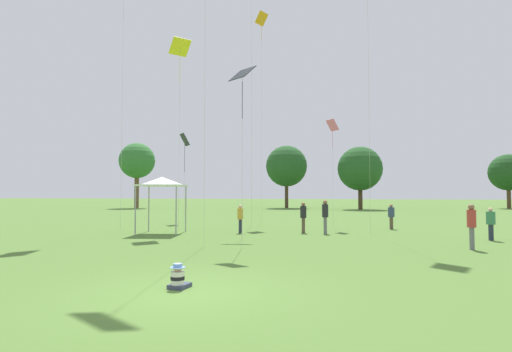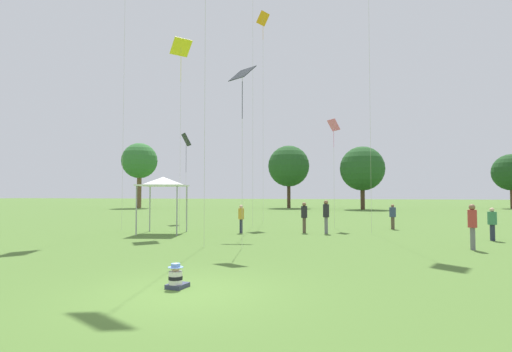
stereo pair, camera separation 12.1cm
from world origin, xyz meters
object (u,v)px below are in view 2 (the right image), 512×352
at_px(kite_5, 242,78).
at_px(kite_6, 181,52).
at_px(person_standing_5, 241,216).
at_px(kite_2, 186,142).
at_px(distant_tree_1, 289,166).
at_px(person_standing_2, 492,221).
at_px(kite_4, 334,128).
at_px(distant_tree_2, 362,169).
at_px(canopy_tent, 163,182).
at_px(person_standing_4, 393,215).
at_px(kite_1, 263,27).
at_px(seated_toddler, 176,278).
at_px(person_standing_0, 472,222).
at_px(distant_tree_3, 512,172).
at_px(distant_tree_0, 140,161).
at_px(person_standing_3, 326,213).
at_px(person_standing_1, 304,215).

xyz_separation_m(kite_5, kite_6, (-5.59, 6.46, 3.82)).
bearing_deg(person_standing_5, kite_2, 56.74).
bearing_deg(distant_tree_1, person_standing_2, -68.49).
bearing_deg(kite_4, distant_tree_2, 0.88).
bearing_deg(kite_2, distant_tree_1, -0.38).
bearing_deg(kite_6, distant_tree_2, -110.83).
bearing_deg(canopy_tent, kite_4, 32.17).
bearing_deg(person_standing_4, person_standing_5, -6.51).
distance_m(person_standing_4, kite_1, 17.74).
bearing_deg(kite_1, canopy_tent, 53.51).
height_order(seated_toddler, canopy_tent, canopy_tent).
distance_m(person_standing_0, distant_tree_3, 51.45).
bearing_deg(seated_toddler, person_standing_2, 58.46).
distance_m(seated_toddler, distant_tree_1, 51.79).
xyz_separation_m(kite_2, distant_tree_0, (-18.84, 26.18, 0.92)).
xyz_separation_m(person_standing_3, distant_tree_3, (24.29, 42.81, 4.16)).
distance_m(person_standing_1, person_standing_2, 9.12).
xyz_separation_m(person_standing_0, person_standing_4, (-2.09, 8.77, -0.18)).
bearing_deg(person_standing_5, kite_4, -32.41).
xyz_separation_m(person_standing_0, kite_1, (-11.23, 13.29, 14.34)).
relative_size(distant_tree_2, distant_tree_3, 1.09).
bearing_deg(canopy_tent, kite_2, 104.97).
bearing_deg(seated_toddler, kite_6, 123.12).
distance_m(distant_tree_1, distant_tree_2, 11.15).
bearing_deg(distant_tree_1, kite_5, -83.89).
bearing_deg(person_standing_5, distant_tree_1, 19.70).
bearing_deg(distant_tree_2, distant_tree_1, 164.25).
xyz_separation_m(person_standing_4, person_standing_5, (-8.47, -4.39, 0.04)).
distance_m(person_standing_5, distant_tree_1, 38.85).
xyz_separation_m(person_standing_4, kite_5, (-6.79, -10.36, 6.00)).
distance_m(kite_6, distant_tree_2, 37.06).
distance_m(canopy_tent, distant_tree_0, 40.76).
bearing_deg(person_standing_2, person_standing_0, -170.23).
relative_size(kite_6, distant_tree_3, 1.43).
relative_size(person_standing_1, distant_tree_3, 0.21).
bearing_deg(person_standing_1, distant_tree_0, -124.74).
xyz_separation_m(person_standing_2, kite_5, (-10.69, -5.14, 6.00)).
relative_size(person_standing_5, kite_1, 0.09).
distance_m(person_standing_3, kite_5, 9.31).
height_order(kite_5, distant_tree_3, distant_tree_3).
height_order(seated_toddler, person_standing_2, person_standing_2).
distance_m(canopy_tent, kite_2, 9.36).
xyz_separation_m(person_standing_0, person_standing_3, (-5.92, 5.07, 0.03)).
bearing_deg(person_standing_5, person_standing_0, -97.35).
bearing_deg(person_standing_2, distant_tree_2, 44.23).
relative_size(person_standing_3, person_standing_4, 1.20).
relative_size(seated_toddler, kite_1, 0.04).
distance_m(canopy_tent, distant_tree_3, 55.68).
height_order(person_standing_3, distant_tree_3, distant_tree_3).
distance_m(seated_toddler, canopy_tent, 13.40).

